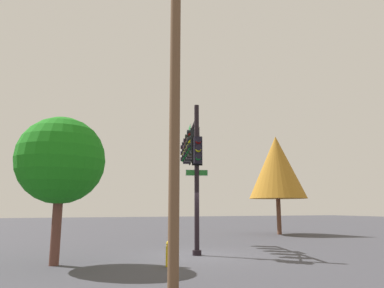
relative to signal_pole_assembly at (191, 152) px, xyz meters
The scene contains 6 objects.
ground_plane 4.92m from the signal_pole_assembly, 166.75° to the left, with size 120.00×120.00×0.00m, color #3E3E45.
signal_pole_assembly is the anchor object (origin of this frame).
utility_pole 8.07m from the signal_pole_assembly, 157.17° to the left, with size 0.62×1.76×8.97m.
fire_hydrant 6.27m from the signal_pole_assembly, 151.48° to the left, with size 0.33×0.24×0.83m.
tree_mid 6.46m from the signal_pole_assembly, 114.55° to the left, with size 3.03×3.03×5.04m.
tree_far 11.09m from the signal_pole_assembly, 54.72° to the right, with size 4.17×4.17×7.18m.
Camera 1 is at (-13.57, 5.14, 1.88)m, focal length 32.47 mm.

